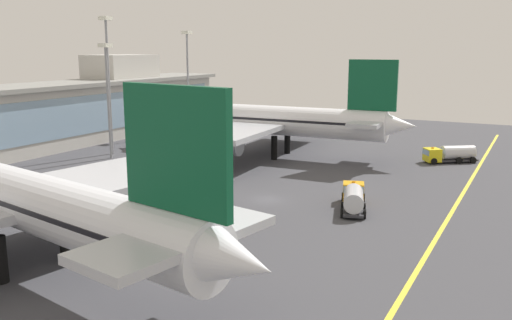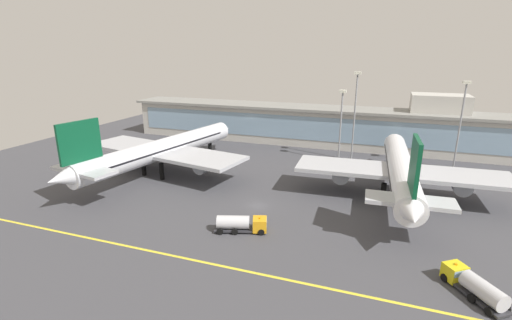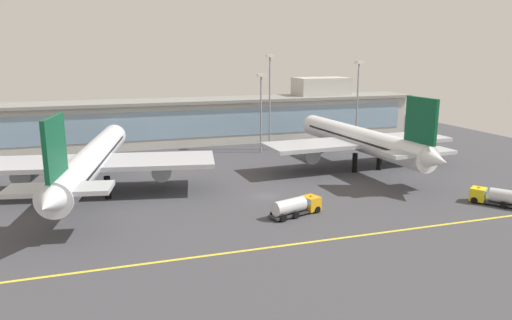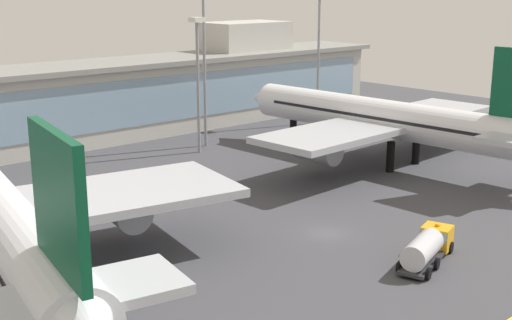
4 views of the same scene
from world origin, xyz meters
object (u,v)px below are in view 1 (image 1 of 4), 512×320
Objects in this scene: apron_light_mast_west at (108,66)px; airliner_near_left at (10,196)px; airliner_near_right at (265,121)px; apron_light_mast_east at (188,67)px; fuel_tanker_truck at (353,197)px; baggage_tug_near at (449,154)px; apron_light_mast_centre at (107,82)px.

airliner_near_left is at bearing -147.37° from apron_light_mast_west.
airliner_near_right is at bearing -64.47° from apron_light_mast_west.
airliner_near_right is (56.08, 2.72, 0.13)m from airliner_near_left.
airliner_near_left is 2.38× the size of apron_light_mast_west.
apron_light_mast_west is 26.30m from apron_light_mast_east.
airliner_near_right reaches higher than fuel_tanker_truck.
airliner_near_left is 70.63m from baggage_tug_near.
airliner_near_right is 32.30m from baggage_tug_near.
baggage_tug_near is (64.66, -28.04, -4.69)m from airliner_near_left.
airliner_near_left is 76.52m from apron_light_mast_east.
airliner_near_left is 6.69× the size of baggage_tug_near.
apron_light_mast_east reaches higher than apron_light_mast_centre.
airliner_near_right is at bearing -118.11° from apron_light_mast_east.
fuel_tanker_truck is 0.47× the size of apron_light_mast_centre.
apron_light_mast_west is 1.08× the size of apron_light_mast_east.
airliner_near_left is 2.57× the size of apron_light_mast_east.
airliner_near_left is at bearing 30.94° from baggage_tug_near.
airliner_near_left is at bearing 126.25° from fuel_tanker_truck.
fuel_tanker_truck is 66.16m from apron_light_mast_east.
apron_light_mast_east reaches higher than airliner_near_right.
apron_light_mast_centre is at bearing -140.92° from apron_light_mast_west.
apron_light_mast_centre is (-23.99, 53.51, 11.90)m from baggage_tug_near.
apron_light_mast_west reaches higher than airliner_near_left.
apron_light_mast_west is (43.94, 28.13, 9.83)m from airliner_near_left.
airliner_near_right is 6.09× the size of baggage_tug_near.
apron_light_mast_east is (14.12, 26.44, 8.69)m from airliner_near_right.
apron_light_mast_west is 4.97m from apron_light_mast_centre.
airliner_near_right is 31.21m from apron_light_mast_east.
fuel_tanker_truck is 50.11m from apron_light_mast_centre.
apron_light_mast_centre reaches higher than airliner_near_left.
baggage_tug_near is 0.38× the size of apron_light_mast_east.
baggage_tug_near is at bearing -95.53° from apron_light_mast_east.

